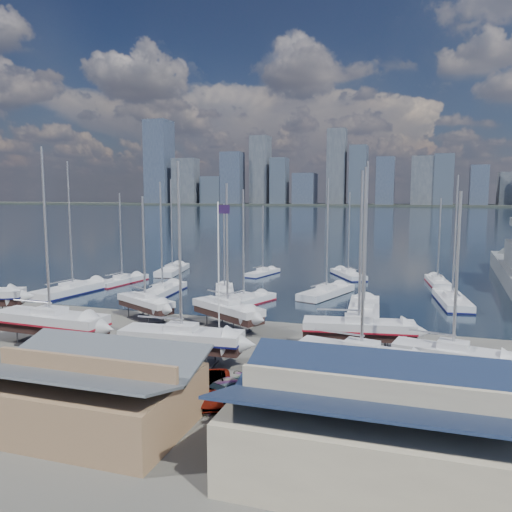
% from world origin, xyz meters
% --- Properties ---
extents(ground, '(1400.00, 1400.00, 0.00)m').
position_xyz_m(ground, '(0.00, -10.00, 0.00)').
color(ground, '#605E59').
rests_on(ground, ground).
extents(water, '(1400.00, 600.00, 0.40)m').
position_xyz_m(water, '(0.00, 300.00, -0.15)').
color(water, '#1B313F').
rests_on(water, ground).
extents(far_shore, '(1400.00, 80.00, 2.20)m').
position_xyz_m(far_shore, '(0.00, 560.00, 1.10)').
color(far_shore, '#2D332D').
rests_on(far_shore, ground).
extents(skyline, '(639.14, 43.80, 107.69)m').
position_xyz_m(skyline, '(-7.83, 553.76, 39.09)').
color(skyline, '#475166').
rests_on(skyline, far_shore).
extents(shed_grey, '(12.60, 8.40, 4.17)m').
position_xyz_m(shed_grey, '(0.00, -26.00, 2.15)').
color(shed_grey, '#8C6B4C').
rests_on(shed_grey, ground).
extents(shed_blue, '(13.65, 9.45, 4.71)m').
position_xyz_m(shed_blue, '(16.00, -26.00, 2.42)').
color(shed_blue, '#BFB293').
rests_on(shed_blue, ground).
extents(sailboat_cradle_1, '(10.91, 3.55, 17.31)m').
position_xyz_m(sailboat_cradle_1, '(-12.57, -13.87, 2.14)').
color(sailboat_cradle_1, '#2D2D33').
rests_on(sailboat_cradle_1, ground).
extents(sailboat_cradle_2, '(8.00, 5.68, 13.12)m').
position_xyz_m(sailboat_cradle_2, '(-9.09, -3.52, 1.93)').
color(sailboat_cradle_2, '#2D2D33').
rests_on(sailboat_cradle_2, ground).
extents(sailboat_cradle_3, '(9.91, 3.39, 15.77)m').
position_xyz_m(sailboat_cradle_3, '(0.66, -14.89, 2.06)').
color(sailboat_cradle_3, '#2D2D33').
rests_on(sailboat_cradle_3, ground).
extents(sailboat_cradle_4, '(8.71, 6.64, 14.37)m').
position_xyz_m(sailboat_cradle_4, '(0.48, -4.22, 1.99)').
color(sailboat_cradle_4, '#2D2D33').
rests_on(sailboat_cradle_4, ground).
extents(sailboat_cradle_5, '(9.61, 4.31, 15.09)m').
position_xyz_m(sailboat_cradle_5, '(14.56, -15.14, 2.02)').
color(sailboat_cradle_5, '#2D2D33').
rests_on(sailboat_cradle_5, ground).
extents(sailboat_cradle_6, '(9.66, 3.96, 15.22)m').
position_xyz_m(sailboat_cradle_6, '(13.59, -7.58, 2.03)').
color(sailboat_cradle_6, '#2D2D33').
rests_on(sailboat_cradle_6, ground).
extents(sailboat_cradle_7, '(8.44, 3.91, 13.50)m').
position_xyz_m(sailboat_cradle_7, '(20.69, -12.57, 1.95)').
color(sailboat_cradle_7, '#2D2D33').
rests_on(sailboat_cradle_7, ground).
extents(sailboat_moored_0, '(5.08, 12.69, 18.44)m').
position_xyz_m(sailboat_moored_0, '(-25.70, 6.18, 0.31)').
color(sailboat_moored_0, black).
rests_on(sailboat_moored_0, water).
extents(sailboat_moored_1, '(3.91, 9.73, 14.15)m').
position_xyz_m(sailboat_moored_1, '(-23.65, 14.88, 0.31)').
color(sailboat_moored_1, black).
rests_on(sailboat_moored_1, water).
extents(sailboat_moored_2, '(5.03, 11.36, 16.59)m').
position_xyz_m(sailboat_moored_2, '(-21.08, 26.21, 0.32)').
color(sailboat_moored_2, black).
rests_on(sailboat_moored_2, water).
extents(sailboat_moored_3, '(3.64, 10.63, 15.63)m').
position_xyz_m(sailboat_moored_3, '(-13.95, 9.34, 0.31)').
color(sailboat_moored_3, black).
rests_on(sailboat_moored_3, water).
extents(sailboat_moored_4, '(5.28, 8.66, 12.67)m').
position_xyz_m(sailboat_moored_4, '(-6.18, 12.18, 0.32)').
color(sailboat_moored_4, black).
rests_on(sailboat_moored_4, water).
extents(sailboat_moored_5, '(4.15, 8.34, 12.01)m').
position_xyz_m(sailboat_moored_5, '(-5.83, 28.86, 0.31)').
color(sailboat_moored_5, black).
rests_on(sailboat_moored_5, water).
extents(sailboat_moored_6, '(6.07, 10.05, 14.54)m').
position_xyz_m(sailboat_moored_6, '(-1.56, 6.61, 0.31)').
color(sailboat_moored_6, black).
rests_on(sailboat_moored_6, water).
extents(sailboat_moored_7, '(6.27, 11.07, 16.12)m').
position_xyz_m(sailboat_moored_7, '(7.12, 14.86, 0.32)').
color(sailboat_moored_7, black).
rests_on(sailboat_moored_7, water).
extents(sailboat_moored_8, '(7.00, 9.66, 14.30)m').
position_xyz_m(sailboat_moored_8, '(7.93, 30.89, 0.31)').
color(sailboat_moored_8, black).
rests_on(sailboat_moored_8, water).
extents(sailboat_moored_9, '(4.02, 11.85, 17.61)m').
position_xyz_m(sailboat_moored_9, '(12.81, 5.87, 0.32)').
color(sailboat_moored_9, black).
rests_on(sailboat_moored_9, water).
extents(sailboat_moored_10, '(4.34, 11.20, 16.31)m').
position_xyz_m(sailboat_moored_10, '(22.51, 14.42, 0.31)').
color(sailboat_moored_10, black).
rests_on(sailboat_moored_10, water).
extents(sailboat_moored_11, '(3.56, 9.19, 13.38)m').
position_xyz_m(sailboat_moored_11, '(21.42, 28.43, 0.31)').
color(sailboat_moored_11, black).
rests_on(sailboat_moored_11, water).
extents(car_a, '(2.46, 4.46, 1.44)m').
position_xyz_m(car_a, '(-6.77, -21.94, 0.72)').
color(car_a, gray).
rests_on(car_a, ground).
extents(car_b, '(4.14, 1.72, 1.33)m').
position_xyz_m(car_b, '(-7.91, -21.50, 0.67)').
color(car_b, gray).
rests_on(car_b, ground).
extents(car_c, '(4.60, 6.26, 1.58)m').
position_xyz_m(car_c, '(5.48, -20.50, 0.79)').
color(car_c, gray).
rests_on(car_c, ground).
extents(car_d, '(3.52, 5.03, 1.35)m').
position_xyz_m(car_d, '(6.35, -20.81, 0.68)').
color(car_d, gray).
rests_on(car_d, ground).
extents(flagpole, '(1.12, 0.12, 12.68)m').
position_xyz_m(flagpole, '(1.97, -9.99, 7.35)').
color(flagpole, white).
rests_on(flagpole, ground).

